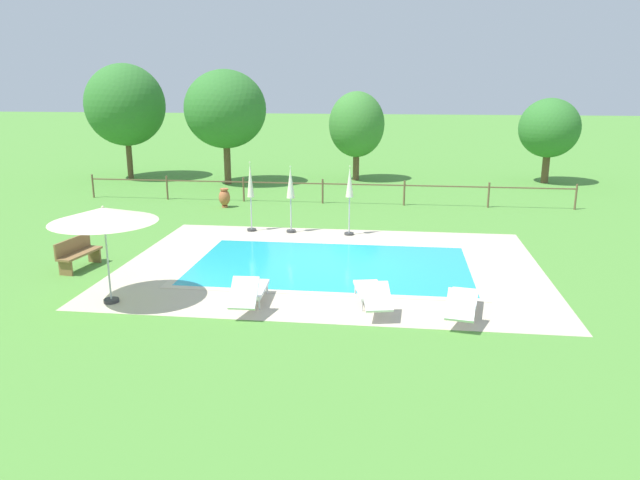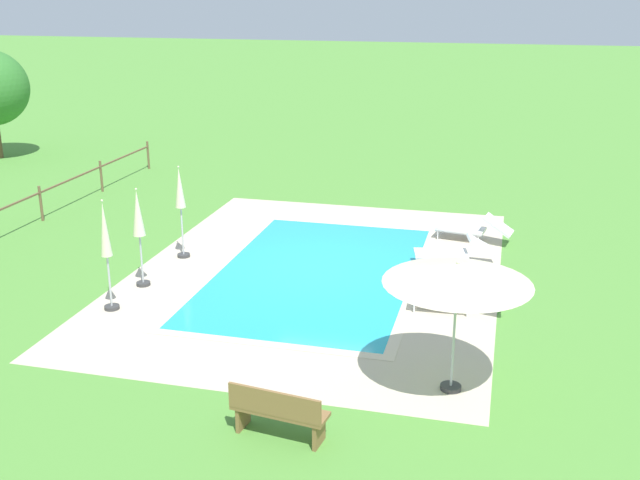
% 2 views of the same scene
% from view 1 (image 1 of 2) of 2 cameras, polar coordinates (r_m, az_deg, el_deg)
% --- Properties ---
extents(ground_plane, '(160.00, 160.00, 0.00)m').
position_cam_1_polar(ground_plane, '(17.25, 1.04, -2.39)').
color(ground_plane, '#518E38').
extents(pool_deck_paving, '(11.76, 8.58, 0.01)m').
position_cam_1_polar(pool_deck_paving, '(17.25, 1.04, -2.38)').
color(pool_deck_paving, beige).
rests_on(pool_deck_paving, ground).
extents(swimming_pool_water, '(7.74, 4.56, 0.01)m').
position_cam_1_polar(swimming_pool_water, '(17.25, 1.04, -2.37)').
color(swimming_pool_water, '#23A8C1').
rests_on(swimming_pool_water, ground).
extents(pool_coping_rim, '(8.22, 5.04, 0.01)m').
position_cam_1_polar(pool_coping_rim, '(17.25, 1.04, -2.36)').
color(pool_coping_rim, beige).
rests_on(pool_coping_rim, ground).
extents(sun_lounger_north_near_steps, '(0.69, 2.01, 0.85)m').
position_cam_1_polar(sun_lounger_north_near_steps, '(14.19, -6.60, -4.76)').
color(sun_lounger_north_near_steps, white).
rests_on(sun_lounger_north_near_steps, ground).
extents(sun_lounger_north_mid, '(0.94, 2.11, 0.78)m').
position_cam_1_polar(sun_lounger_north_mid, '(13.86, 13.32, -5.60)').
color(sun_lounger_north_mid, white).
rests_on(sun_lounger_north_mid, ground).
extents(sun_lounger_north_far, '(1.01, 2.13, 0.76)m').
position_cam_1_polar(sun_lounger_north_far, '(14.07, 4.88, -4.93)').
color(sun_lounger_north_far, white).
rests_on(sun_lounger_north_far, ground).
extents(patio_umbrella_open_foreground, '(2.45, 2.45, 2.34)m').
position_cam_1_polar(patio_umbrella_open_foreground, '(14.69, -19.75, 2.21)').
color(patio_umbrella_open_foreground, '#383838').
rests_on(patio_umbrella_open_foreground, ground).
extents(patio_umbrella_closed_row_west, '(0.32, 0.32, 2.37)m').
position_cam_1_polar(patio_umbrella_closed_row_west, '(20.30, 2.81, 4.86)').
color(patio_umbrella_closed_row_west, '#383838').
rests_on(patio_umbrella_closed_row_west, ground).
extents(patio_umbrella_closed_row_mid_west, '(0.32, 0.32, 2.43)m').
position_cam_1_polar(patio_umbrella_closed_row_mid_west, '(20.98, -6.57, 5.02)').
color(patio_umbrella_closed_row_mid_west, '#383838').
rests_on(patio_umbrella_closed_row_mid_west, ground).
extents(patio_umbrella_closed_row_centre, '(0.32, 0.32, 2.31)m').
position_cam_1_polar(patio_umbrella_closed_row_centre, '(20.66, -2.79, 4.95)').
color(patio_umbrella_closed_row_centre, '#383838').
rests_on(patio_umbrella_closed_row_centre, ground).
extents(wooden_bench_lawn_side, '(0.65, 1.55, 0.87)m').
position_cam_1_polar(wooden_bench_lawn_side, '(18.13, -21.89, -1.10)').
color(wooden_bench_lawn_side, olive).
rests_on(wooden_bench_lawn_side, ground).
extents(terracotta_urn_near_fence, '(0.46, 0.46, 0.79)m').
position_cam_1_polar(terracotta_urn_near_fence, '(25.34, -9.00, 4.00)').
color(terracotta_urn_near_fence, '#B7663D').
rests_on(terracotta_urn_near_fence, ground).
extents(perimeter_fence, '(20.80, 0.08, 1.05)m').
position_cam_1_polar(perimeter_fence, '(25.81, 0.25, 4.99)').
color(perimeter_fence, brown).
rests_on(perimeter_fence, ground).
extents(tree_far_west, '(2.87, 2.87, 4.57)m').
position_cam_1_polar(tree_far_west, '(31.83, 3.48, 10.80)').
color(tree_far_west, brown).
rests_on(tree_far_west, ground).
extents(tree_west_mid, '(3.01, 3.01, 4.26)m').
position_cam_1_polar(tree_west_mid, '(32.96, 20.81, 9.82)').
color(tree_west_mid, brown).
rests_on(tree_west_mid, ground).
extents(tree_centre, '(4.04, 4.04, 5.65)m').
position_cam_1_polar(tree_centre, '(30.90, -8.92, 12.08)').
color(tree_centre, brown).
rests_on(tree_centre, ground).
extents(tree_east_mid, '(4.12, 4.12, 5.97)m').
position_cam_1_polar(tree_east_mid, '(33.87, -17.89, 12.01)').
color(tree_east_mid, brown).
rests_on(tree_east_mid, ground).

